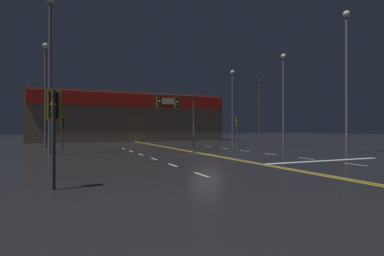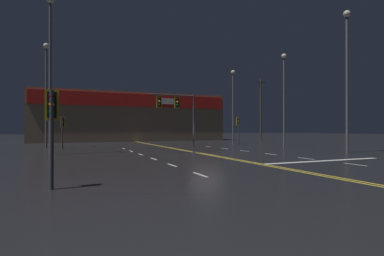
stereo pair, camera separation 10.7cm
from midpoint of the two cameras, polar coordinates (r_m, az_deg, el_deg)
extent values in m
plane|color=black|center=(22.71, 2.61, -5.03)|extent=(200.00, 200.00, 0.00)
cube|color=gold|center=(22.64, 2.27, -5.04)|extent=(0.12, 60.00, 0.01)
cube|color=gold|center=(22.77, 2.95, -5.01)|extent=(0.12, 60.00, 0.01)
cube|color=silver|center=(12.67, 1.58, -8.87)|extent=(0.12, 1.40, 0.01)
cube|color=silver|center=(15.98, -3.87, -7.06)|extent=(0.12, 1.40, 0.01)
cube|color=silver|center=(19.40, -7.40, -5.85)|extent=(0.12, 1.40, 0.01)
cube|color=silver|center=(22.87, -9.86, -4.99)|extent=(0.12, 1.40, 0.01)
cube|color=silver|center=(26.37, -11.66, -4.34)|extent=(0.12, 1.40, 0.01)
cube|color=silver|center=(29.90, -13.04, -3.85)|extent=(0.12, 1.40, 0.01)
cube|color=silver|center=(18.47, 28.59, -6.11)|extent=(0.12, 1.40, 0.01)
cube|color=silver|center=(20.88, 20.78, -5.43)|extent=(0.12, 1.40, 0.01)
cube|color=silver|center=(23.60, 14.68, -4.83)|extent=(0.12, 1.40, 0.01)
cube|color=silver|center=(26.52, 9.89, -4.32)|extent=(0.12, 1.40, 0.01)
cube|color=silver|center=(29.60, 6.08, -3.89)|extent=(0.12, 1.40, 0.01)
cube|color=silver|center=(32.78, 3.00, -3.53)|extent=(0.12, 1.40, 0.01)
cube|color=silver|center=(19.81, 23.87, -5.71)|extent=(8.82, 0.40, 0.01)
cylinder|color=#38383D|center=(24.19, 0.21, 0.99)|extent=(0.14, 0.14, 4.83)
cylinder|color=#38383D|center=(23.67, -3.88, 6.27)|extent=(3.66, 0.10, 0.10)
cube|color=black|center=(23.74, -3.04, 4.94)|extent=(0.28, 0.24, 0.84)
cube|color=gold|center=(23.74, -3.04, 4.94)|extent=(0.42, 0.08, 0.99)
sphere|color=#500705|center=(23.61, -2.91, 5.58)|extent=(0.17, 0.17, 0.17)
sphere|color=orange|center=(23.59, -2.91, 4.97)|extent=(0.17, 0.17, 0.17)
sphere|color=#084513|center=(23.57, -2.91, 4.36)|extent=(0.17, 0.17, 0.17)
cube|color=black|center=(23.28, -6.44, 5.04)|extent=(0.28, 0.24, 0.84)
cube|color=gold|center=(23.28, -6.44, 5.04)|extent=(0.42, 0.08, 0.99)
sphere|color=#500705|center=(23.15, -6.33, 5.70)|extent=(0.17, 0.17, 0.17)
sphere|color=orange|center=(23.13, -6.33, 5.08)|extent=(0.17, 0.17, 0.17)
sphere|color=#084513|center=(23.11, -6.33, 4.45)|extent=(0.17, 0.17, 0.17)
cylinder|color=#38383D|center=(30.73, -23.61, -0.89)|extent=(0.13, 0.13, 3.06)
cube|color=black|center=(30.92, -23.60, 1.08)|extent=(0.28, 0.24, 0.84)
cube|color=gold|center=(30.92, -23.60, 1.08)|extent=(0.42, 0.08, 0.99)
sphere|color=#500705|center=(30.77, -23.61, 1.56)|extent=(0.17, 0.17, 0.17)
sphere|color=orange|center=(30.76, -23.61, 1.09)|extent=(0.17, 0.17, 0.17)
sphere|color=#084513|center=(30.75, -23.61, 0.62)|extent=(0.17, 0.17, 0.17)
cylinder|color=#38383D|center=(36.67, 8.73, -0.58)|extent=(0.13, 0.13, 3.33)
cube|color=black|center=(36.83, 8.58, 1.27)|extent=(0.28, 0.24, 0.84)
cube|color=gold|center=(36.83, 8.58, 1.27)|extent=(0.42, 0.08, 0.99)
sphere|color=#500705|center=(36.70, 8.71, 1.67)|extent=(0.17, 0.17, 0.17)
sphere|color=orange|center=(36.70, 8.71, 1.28)|extent=(0.17, 0.17, 0.17)
sphere|color=#084513|center=(36.69, 8.71, 0.89)|extent=(0.17, 0.17, 0.17)
cylinder|color=#38383D|center=(10.44, -25.16, -2.02)|extent=(0.13, 0.13, 3.16)
cube|color=black|center=(10.65, -25.11, 4.00)|extent=(0.28, 0.24, 0.84)
cube|color=gold|center=(10.65, -25.11, 4.00)|extent=(0.42, 0.08, 0.99)
sphere|color=#500705|center=(10.51, -25.14, 5.44)|extent=(0.17, 0.17, 0.17)
sphere|color=orange|center=(10.49, -25.14, 4.07)|extent=(0.17, 0.17, 0.17)
sphere|color=#084513|center=(10.47, -25.15, 2.69)|extent=(0.17, 0.17, 0.17)
cylinder|color=#59595E|center=(25.08, -25.53, 8.58)|extent=(0.20, 0.20, 11.47)
cylinder|color=#59595E|center=(34.78, 16.96, 4.76)|extent=(0.20, 0.20, 9.83)
sphere|color=silver|center=(35.58, 16.95, 12.94)|extent=(0.56, 0.56, 0.56)
cylinder|color=#59595E|center=(33.95, -26.20, 5.22)|extent=(0.20, 0.20, 10.21)
sphere|color=silver|center=(34.85, -26.18, 13.88)|extent=(0.56, 0.56, 0.56)
cylinder|color=#59595E|center=(27.57, 27.28, 7.41)|extent=(0.20, 0.20, 11.10)
sphere|color=silver|center=(28.89, 27.26, 18.73)|extent=(0.56, 0.56, 0.56)
cylinder|color=#59595E|center=(41.33, 7.66, 3.75)|extent=(0.20, 0.20, 9.51)
sphere|color=silver|center=(41.96, 7.66, 10.47)|extent=(0.56, 0.56, 0.56)
cube|color=#7A6651|center=(50.69, -11.95, 1.93)|extent=(29.63, 10.00, 7.58)
cube|color=red|center=(45.86, -10.71, 5.24)|extent=(29.03, 0.20, 1.90)
cube|color=white|center=(47.20, -4.51, 5.09)|extent=(3.20, 0.16, 0.90)
cylinder|color=#4C3828|center=(55.76, 12.74, 3.52)|extent=(0.26, 0.26, 11.04)
cube|color=#4C3828|center=(56.30, 12.73, 8.52)|extent=(2.20, 0.12, 0.12)
camera|label=1|loc=(0.05, -90.12, 0.00)|focal=28.00mm
camera|label=2|loc=(0.05, 89.88, 0.00)|focal=28.00mm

